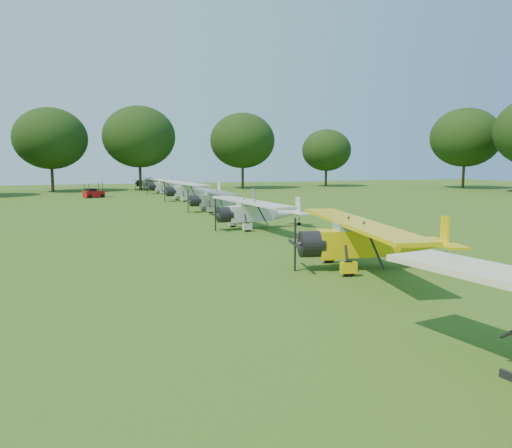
% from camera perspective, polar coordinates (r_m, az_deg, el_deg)
% --- Properties ---
extents(ground, '(160.00, 160.00, 0.00)m').
position_cam_1_polar(ground, '(24.76, 5.14, -3.33)').
color(ground, '#325A16').
rests_on(ground, ground).
extents(tree_belt, '(137.36, 130.27, 14.52)m').
position_cam_1_polar(tree_belt, '(26.37, 12.57, 14.70)').
color(tree_belt, '#322613').
rests_on(tree_belt, ground).
extents(aircraft_2, '(7.14, 11.30, 2.22)m').
position_cam_1_polar(aircraft_2, '(21.52, 12.88, -1.58)').
color(aircraft_2, yellow).
rests_on(aircraft_2, ground).
extents(aircraft_3, '(6.62, 10.52, 2.06)m').
position_cam_1_polar(aircraft_3, '(33.50, 0.15, 1.55)').
color(aircraft_3, silver).
rests_on(aircraft_3, ground).
extents(aircraft_4, '(6.52, 10.37, 2.04)m').
position_cam_1_polar(aircraft_4, '(44.89, -4.09, 2.97)').
color(aircraft_4, '#BBBBBF').
rests_on(aircraft_4, ground).
extents(aircraft_5, '(7.08, 11.24, 2.21)m').
position_cam_1_polar(aircraft_5, '(57.56, -7.34, 3.96)').
color(aircraft_5, silver).
rests_on(aircraft_5, ground).
extents(aircraft_6, '(6.67, 10.61, 2.08)m').
position_cam_1_polar(aircraft_6, '(70.54, -9.90, 4.45)').
color(aircraft_6, silver).
rests_on(aircraft_6, ground).
extents(aircraft_7, '(6.25, 9.92, 1.97)m').
position_cam_1_polar(aircraft_7, '(81.75, -11.65, 4.73)').
color(aircraft_7, '#BBBBBF').
rests_on(aircraft_7, ground).
extents(golf_cart, '(2.66, 2.17, 1.99)m').
position_cam_1_polar(golf_cart, '(64.67, -18.10, 3.46)').
color(golf_cart, '#A80C0F').
rests_on(golf_cart, ground).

